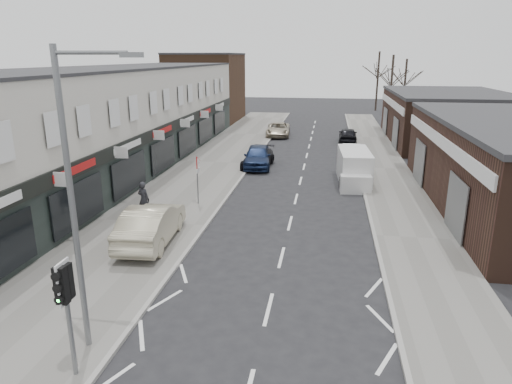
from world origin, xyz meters
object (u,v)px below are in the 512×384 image
at_px(traffic_light, 65,293).
at_px(warning_sign, 198,166).
at_px(pedestrian, 144,199).
at_px(parked_car_left_a, 258,156).
at_px(parked_car_left_c, 278,129).
at_px(white_van, 354,168).
at_px(parked_car_right_b, 348,135).
at_px(sedan_on_pavement, 151,224).
at_px(parked_car_left_b, 258,158).
at_px(street_lamp, 77,190).
at_px(parked_car_right_a, 351,151).

bearing_deg(traffic_light, warning_sign, 93.10).
bearing_deg(pedestrian, traffic_light, 121.10).
bearing_deg(parked_car_left_a, parked_car_left_c, 85.18).
distance_m(traffic_light, white_van, 21.68).
bearing_deg(warning_sign, parked_car_right_b, 67.18).
relative_size(warning_sign, sedan_on_pavement, 0.53).
xyz_separation_m(sedan_on_pavement, parked_car_left_b, (2.32, 14.94, -0.30)).
relative_size(white_van, parked_car_left_a, 1.14).
xyz_separation_m(street_lamp, pedestrian, (-2.73, 10.28, -3.60)).
relative_size(white_van, parked_car_right_b, 1.31).
relative_size(parked_car_left_b, parked_car_right_b, 1.10).
bearing_deg(parked_car_right_a, street_lamp, 70.67).
bearing_deg(parked_car_left_c, warning_sign, -97.89).
xyz_separation_m(sedan_on_pavement, parked_car_left_a, (2.29, 14.94, -0.15)).
xyz_separation_m(street_lamp, white_van, (7.93, 18.96, -3.65)).
distance_m(pedestrian, parked_car_left_c, 25.84).
height_order(parked_car_left_b, parked_car_left_c, parked_car_left_c).
distance_m(parked_car_left_b, parked_car_right_a, 7.78).
height_order(street_lamp, parked_car_left_b, street_lamp).
relative_size(pedestrian, parked_car_right_b, 0.44).
xyz_separation_m(warning_sign, parked_car_left_c, (1.76, 23.03, -1.51)).
distance_m(white_van, parked_car_left_c, 18.20).
bearing_deg(pedestrian, parked_car_left_a, -90.84).
xyz_separation_m(street_lamp, parked_car_right_a, (8.03, 25.89, -3.98)).
bearing_deg(sedan_on_pavement, pedestrian, -66.34).
bearing_deg(pedestrian, parked_car_right_b, -97.79).
bearing_deg(parked_car_left_b, parked_car_right_b, 62.81).
relative_size(traffic_light, parked_car_left_b, 0.69).
distance_m(street_lamp, parked_car_left_a, 22.54).
relative_size(traffic_light, street_lamp, 0.39).
bearing_deg(traffic_light, pedestrian, 103.92).
bearing_deg(parked_car_left_b, street_lamp, -88.76).
distance_m(parked_car_left_a, parked_car_left_b, 0.16).
height_order(street_lamp, parked_car_left_a, street_lamp).
distance_m(white_van, parked_car_right_a, 6.94).
relative_size(sedan_on_pavement, parked_car_left_b, 1.12).
distance_m(pedestrian, parked_car_right_a, 18.96).
distance_m(warning_sign, parked_car_left_b, 9.69).
bearing_deg(white_van, parked_car_left_a, 151.08).
bearing_deg(warning_sign, parked_car_left_b, 79.08).
distance_m(parked_car_left_a, parked_car_right_b, 13.14).
relative_size(traffic_light, parked_car_right_b, 0.76).
bearing_deg(street_lamp, pedestrian, 104.84).
height_order(warning_sign, parked_car_left_c, warning_sign).
distance_m(parked_car_left_b, parked_car_right_b, 13.11).
xyz_separation_m(parked_car_left_c, parked_car_right_a, (6.90, -9.94, -0.04)).
bearing_deg(pedestrian, street_lamp, 122.02).
distance_m(sedan_on_pavement, pedestrian, 3.42).
distance_m(traffic_light, parked_car_left_c, 37.10).
bearing_deg(parked_car_right_b, sedan_on_pavement, 72.24).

